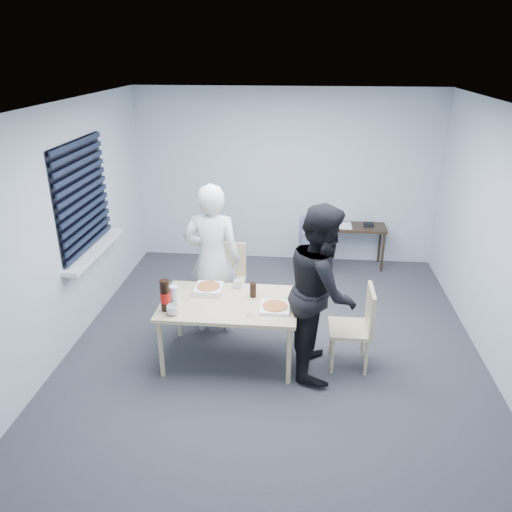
# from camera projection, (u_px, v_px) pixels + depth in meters

# --- Properties ---
(room) EXTENTS (5.00, 5.00, 5.00)m
(room) POSITION_uv_depth(u_px,v_px,m) (86.00, 205.00, 5.68)
(room) COLOR #2D2D32
(room) RESTS_ON ground
(dining_table) EXTENTS (1.40, 0.89, 0.68)m
(dining_table) POSITION_uv_depth(u_px,v_px,m) (229.00, 307.00, 5.16)
(dining_table) COLOR beige
(dining_table) RESTS_ON ground
(chair_far) EXTENTS (0.42, 0.42, 0.89)m
(chair_far) POSITION_uv_depth(u_px,v_px,m) (228.00, 274.00, 6.16)
(chair_far) COLOR beige
(chair_far) RESTS_ON ground
(chair_right) EXTENTS (0.42, 0.42, 0.89)m
(chair_right) POSITION_uv_depth(u_px,v_px,m) (359.00, 322.00, 5.08)
(chair_right) COLOR beige
(chair_right) RESTS_ON ground
(person_white) EXTENTS (0.65, 0.42, 1.77)m
(person_white) POSITION_uv_depth(u_px,v_px,m) (213.00, 260.00, 5.62)
(person_white) COLOR silver
(person_white) RESTS_ON ground
(person_black) EXTENTS (0.47, 0.86, 1.77)m
(person_black) POSITION_uv_depth(u_px,v_px,m) (322.00, 291.00, 4.92)
(person_black) COLOR black
(person_black) RESTS_ON ground
(side_table) EXTENTS (0.96, 0.43, 0.64)m
(side_table) POSITION_uv_depth(u_px,v_px,m) (353.00, 231.00, 7.46)
(side_table) COLOR #321F15
(side_table) RESTS_ON ground
(stool) EXTENTS (0.32, 0.32, 0.44)m
(stool) POSITION_uv_depth(u_px,v_px,m) (309.00, 256.00, 7.16)
(stool) COLOR black
(stool) RESTS_ON ground
(backpack) EXTENTS (0.33, 0.24, 0.46)m
(backpack) POSITION_uv_depth(u_px,v_px,m) (310.00, 234.00, 7.02)
(backpack) COLOR #575D67
(backpack) RESTS_ON stool
(pizza_box_a) EXTENTS (0.29, 0.29, 0.07)m
(pizza_box_a) POSITION_uv_depth(u_px,v_px,m) (209.00, 289.00, 5.33)
(pizza_box_a) COLOR white
(pizza_box_a) RESTS_ON dining_table
(pizza_box_b) EXTENTS (0.30, 0.30, 0.04)m
(pizza_box_b) POSITION_uv_depth(u_px,v_px,m) (275.00, 307.00, 4.99)
(pizza_box_b) COLOR white
(pizza_box_b) RESTS_ON dining_table
(mug_a) EXTENTS (0.17, 0.17, 0.10)m
(mug_a) POSITION_uv_depth(u_px,v_px,m) (173.00, 310.00, 4.87)
(mug_a) COLOR white
(mug_a) RESTS_ON dining_table
(mug_b) EXTENTS (0.10, 0.10, 0.09)m
(mug_b) POSITION_uv_depth(u_px,v_px,m) (238.00, 284.00, 5.41)
(mug_b) COLOR white
(mug_b) RESTS_ON dining_table
(cola_glass) EXTENTS (0.09, 0.09, 0.16)m
(cola_glass) POSITION_uv_depth(u_px,v_px,m) (253.00, 290.00, 5.21)
(cola_glass) COLOR black
(cola_glass) RESTS_ON dining_table
(soda_bottle) EXTENTS (0.10, 0.10, 0.33)m
(soda_bottle) POSITION_uv_depth(u_px,v_px,m) (165.00, 296.00, 4.91)
(soda_bottle) COLOR black
(soda_bottle) RESTS_ON dining_table
(plastic_cups) EXTENTS (0.10, 0.10, 0.22)m
(plastic_cups) POSITION_uv_depth(u_px,v_px,m) (174.00, 296.00, 5.01)
(plastic_cups) COLOR silver
(plastic_cups) RESTS_ON dining_table
(rubber_band) EXTENTS (0.07, 0.07, 0.00)m
(rubber_band) POSITION_uv_depth(u_px,v_px,m) (250.00, 315.00, 4.87)
(rubber_band) COLOR red
(rubber_band) RESTS_ON dining_table
(papers) EXTENTS (0.31, 0.38, 0.01)m
(papers) POSITION_uv_depth(u_px,v_px,m) (343.00, 225.00, 7.44)
(papers) COLOR white
(papers) RESTS_ON side_table
(black_box) EXTENTS (0.16, 0.13, 0.06)m
(black_box) POSITION_uv_depth(u_px,v_px,m) (369.00, 224.00, 7.40)
(black_box) COLOR black
(black_box) RESTS_ON side_table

